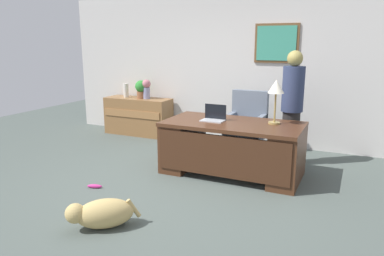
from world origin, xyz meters
The scene contains 14 objects.
ground_plane centered at (0.00, 0.00, 0.00)m, with size 12.00×12.00×0.00m, color #4C5651.
back_wall centered at (0.01, 2.60, 1.35)m, with size 7.00×0.16×2.70m.
desk centered at (0.57, 0.83, 0.41)m, with size 1.91×0.98×0.75m.
credenza centered at (-1.89, 2.25, 0.37)m, with size 1.36×0.50×0.74m.
armchair centered at (0.49, 1.85, 0.48)m, with size 0.60×0.59×1.05m.
person_standing centered at (1.24, 1.63, 0.89)m, with size 0.32×0.32×1.72m.
dog_lying centered at (-0.11, -1.20, 0.16)m, with size 0.63×0.60×0.30m.
laptop centered at (0.29, 0.87, 0.80)m, with size 0.32×0.22×0.22m.
desk_lamp centered at (1.11, 1.02, 1.22)m, with size 0.22×0.22×0.60m.
vase_with_flowers centered at (-1.69, 2.25, 0.95)m, with size 0.17×0.17×0.38m.
vase_empty centered at (-2.17, 2.25, 0.88)m, with size 0.10×0.10×0.28m, color silver.
potted_plant centered at (-1.81, 2.25, 0.94)m, with size 0.24×0.24×0.36m.
dog_toy_ball centered at (-0.35, -0.99, 0.05)m, with size 0.10×0.10×0.10m, color #E53F33.
dog_toy_plush centered at (-0.85, -0.41, 0.03)m, with size 0.20×0.05×0.05m, color #D8338C.
Camera 1 is at (2.13, -3.87, 1.84)m, focal length 34.11 mm.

